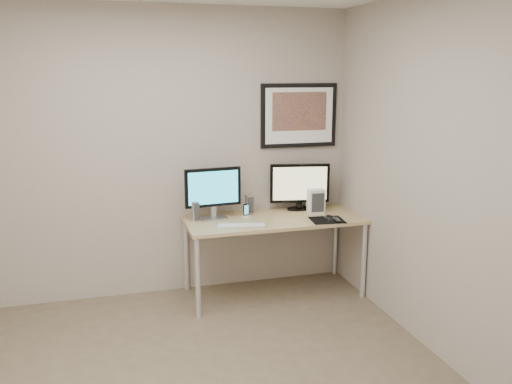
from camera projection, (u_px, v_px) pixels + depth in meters
room at (173, 131)px, 3.60m from camera, size 3.60×3.60×3.60m
desk at (274, 225)px, 4.92m from camera, size 1.60×0.70×0.73m
framed_art at (299, 115)px, 5.12m from camera, size 0.75×0.04×0.60m
monitor_large at (213, 191)px, 4.81m from camera, size 0.51×0.18×0.47m
monitor_tv at (300, 185)px, 5.15m from camera, size 0.56×0.18×0.45m
speaker_left at (195, 211)px, 4.79m from camera, size 0.09×0.09×0.18m
speaker_right at (249, 204)px, 5.02m from camera, size 0.09×0.09×0.18m
phone_dock at (246, 210)px, 4.92m from camera, size 0.08×0.08×0.12m
keyboard at (242, 225)px, 4.64m from camera, size 0.44×0.20×0.01m
mousepad at (327, 220)px, 4.83m from camera, size 0.32×0.29×0.00m
mouse at (330, 217)px, 4.86m from camera, size 0.06×0.10×0.03m
remote at (337, 220)px, 4.80m from camera, size 0.08×0.17×0.02m
fan_unit at (316, 201)px, 5.05m from camera, size 0.15×0.12×0.23m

